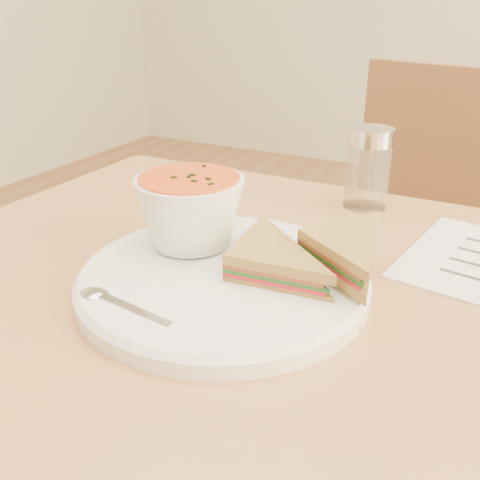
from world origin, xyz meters
The scene contains 7 objects.
chair_far centered at (-0.01, 0.53, 0.45)m, with size 0.40×0.40×0.91m, color brown, non-canonical shape.
plate centered at (-0.09, -0.03, 0.76)m, with size 0.31×0.31×0.02m, color white, non-canonical shape.
soup_bowl centered at (-0.16, 0.01, 0.81)m, with size 0.12×0.12×0.09m, color white, non-canonical shape.
sandwich_half_a centered at (-0.08, -0.05, 0.78)m, with size 0.12×0.12×0.04m, color #AD843D, non-canonical shape.
sandwich_half_b centered at (-0.03, 0.02, 0.80)m, with size 0.11×0.11×0.03m, color #AD843D, non-canonical shape.
spoon centered at (-0.13, -0.14, 0.77)m, with size 0.16×0.03×0.01m, color silver, non-canonical shape.
condiment_shaker centered at (-0.03, 0.28, 0.81)m, with size 0.06×0.06×0.12m, color silver, non-canonical shape.
Camera 1 is at (0.16, -0.47, 1.03)m, focal length 40.00 mm.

